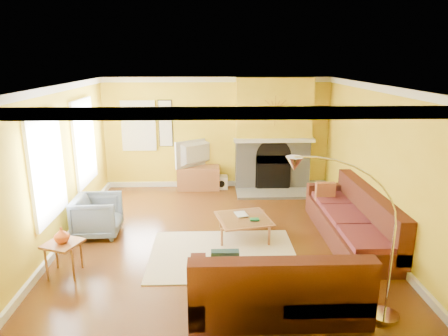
{
  "coord_description": "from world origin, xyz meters",
  "views": [
    {
      "loc": [
        -0.15,
        -6.66,
        3.14
      ],
      "look_at": [
        0.08,
        0.4,
        1.18
      ],
      "focal_mm": 32.0,
      "sensor_mm": 36.0,
      "label": 1
    }
  ],
  "objects_px": {
    "coffee_table": "(244,227)",
    "arc_lamp": "(346,243)",
    "side_table": "(64,258)",
    "media_console": "(198,178)",
    "sectional_sofa": "(292,229)",
    "armchair": "(98,216)"
  },
  "relations": [
    {
      "from": "arc_lamp",
      "to": "sectional_sofa",
      "type": "bearing_deg",
      "value": 99.09
    },
    {
      "from": "arc_lamp",
      "to": "armchair",
      "type": "bearing_deg",
      "value": 144.7
    },
    {
      "from": "arc_lamp",
      "to": "media_console",
      "type": "bearing_deg",
      "value": 110.08
    },
    {
      "from": "side_table",
      "to": "media_console",
      "type": "bearing_deg",
      "value": 64.86
    },
    {
      "from": "media_console",
      "to": "armchair",
      "type": "distance_m",
      "value": 3.14
    },
    {
      "from": "sectional_sofa",
      "to": "armchair",
      "type": "relative_size",
      "value": 4.86
    },
    {
      "from": "media_console",
      "to": "armchair",
      "type": "relative_size",
      "value": 1.27
    },
    {
      "from": "coffee_table",
      "to": "arc_lamp",
      "type": "bearing_deg",
      "value": -67.66
    },
    {
      "from": "coffee_table",
      "to": "media_console",
      "type": "relative_size",
      "value": 0.88
    },
    {
      "from": "sectional_sofa",
      "to": "side_table",
      "type": "xyz_separation_m",
      "value": [
        -3.5,
        -0.51,
        -0.19
      ]
    },
    {
      "from": "coffee_table",
      "to": "media_console",
      "type": "height_order",
      "value": "media_console"
    },
    {
      "from": "media_console",
      "to": "coffee_table",
      "type": "bearing_deg",
      "value": -71.99
    },
    {
      "from": "coffee_table",
      "to": "armchair",
      "type": "bearing_deg",
      "value": 176.87
    },
    {
      "from": "media_console",
      "to": "arc_lamp",
      "type": "height_order",
      "value": "arc_lamp"
    },
    {
      "from": "media_console",
      "to": "armchair",
      "type": "bearing_deg",
      "value": -123.95
    },
    {
      "from": "media_console",
      "to": "side_table",
      "type": "relative_size",
      "value": 1.98
    },
    {
      "from": "media_console",
      "to": "side_table",
      "type": "xyz_separation_m",
      "value": [
        -1.88,
        -4.0,
        -0.02
      ]
    },
    {
      "from": "side_table",
      "to": "arc_lamp",
      "type": "bearing_deg",
      "value": -17.52
    },
    {
      "from": "sectional_sofa",
      "to": "armchair",
      "type": "height_order",
      "value": "sectional_sofa"
    },
    {
      "from": "media_console",
      "to": "arc_lamp",
      "type": "xyz_separation_m",
      "value": [
        1.9,
        -5.19,
        0.75
      ]
    },
    {
      "from": "side_table",
      "to": "arc_lamp",
      "type": "height_order",
      "value": "arc_lamp"
    },
    {
      "from": "sectional_sofa",
      "to": "armchair",
      "type": "distance_m",
      "value": 3.5
    }
  ]
}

